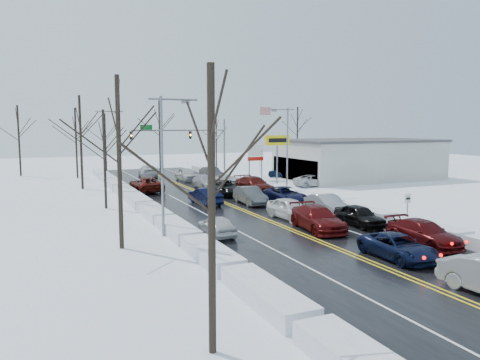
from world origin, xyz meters
name	(u,v)px	position (x,y,z in m)	size (l,w,h in m)	color
ground	(255,215)	(0.00, 0.00, 0.00)	(160.00, 160.00, 0.00)	white
road_surface	(245,211)	(0.00, 2.00, 0.01)	(14.00, 84.00, 0.01)	black
snow_bank_left	(156,218)	(-7.60, 2.00, 0.00)	(1.57, 72.00, 0.77)	silver
snow_bank_right	(321,205)	(7.60, 2.00, 0.00)	(1.57, 72.00, 0.77)	silver
traffic_signal_mast	(190,138)	(3.45, 27.99, 5.48)	(13.28, 0.39, 8.00)	slate
tires_plus_sign	(277,144)	(10.50, 15.99, 4.99)	(3.20, 0.34, 6.00)	slate
used_vehicles_sign	(255,155)	(10.50, 22.00, 3.32)	(2.20, 0.22, 4.65)	slate
speed_limit_sign	(408,204)	(8.20, -8.00, 1.63)	(0.55, 0.09, 2.35)	slate
flagpole	(261,134)	(15.17, 30.00, 5.93)	(1.87, 1.20, 10.00)	silver
dealership_building	(358,159)	(23.98, 18.00, 2.66)	(20.40, 12.40, 5.30)	beige
streetlight_ne	(286,143)	(8.30, 10.00, 5.31)	(3.20, 0.25, 9.00)	slate
streetlight_sw	(165,154)	(-8.30, -4.00, 5.31)	(3.20, 0.25, 9.00)	slate
streetlight_nw	(105,141)	(-8.30, 24.00, 5.31)	(3.20, 0.25, 9.00)	slate
tree_left_a	(211,154)	(-11.00, -20.00, 6.29)	(3.60, 3.60, 9.00)	#2D231C
tree_left_b	(118,128)	(-11.50, -6.00, 6.99)	(4.00, 4.00, 10.00)	#2D231C
tree_left_c	(104,140)	(-10.50, 8.00, 5.94)	(3.40, 3.40, 8.50)	#2D231C
tree_left_d	(80,124)	(-11.20, 22.00, 7.33)	(4.20, 4.20, 10.50)	#2D231C
tree_left_e	(76,129)	(-10.80, 34.00, 6.64)	(3.80, 3.80, 9.50)	#2D231C
tree_far_a	(18,127)	(-18.00, 40.00, 6.99)	(4.00, 4.00, 10.00)	#2D231C
tree_far_b	(105,131)	(-6.00, 41.00, 6.29)	(3.60, 3.60, 9.00)	#2D231C
tree_far_c	(159,122)	(2.00, 39.00, 7.68)	(4.40, 4.40, 11.00)	#2D231C
tree_far_d	(216,133)	(12.00, 40.50, 5.94)	(3.40, 3.40, 8.50)	#2D231C
tree_far_e	(297,124)	(28.00, 41.00, 7.33)	(4.20, 4.20, 10.50)	#2D231C
queued_car_2	(397,259)	(1.77, -14.18, 0.00)	(2.21, 4.80, 1.33)	black
queued_car_3	(317,230)	(1.65, -6.51, 0.00)	(2.28, 5.60, 1.63)	#520A0B
queued_car_4	(290,219)	(1.79, -2.50, 0.00)	(1.92, 4.76, 1.62)	white
queued_car_5	(250,204)	(1.87, 4.97, 0.00)	(1.68, 4.81, 1.58)	#474A4C
queued_car_6	(226,195)	(1.92, 11.04, 0.00)	(2.57, 5.57, 1.55)	black
queued_car_7	(206,188)	(1.80, 16.86, 0.00)	(2.06, 5.06, 1.47)	#A1A3A9
queued_car_8	(187,181)	(1.92, 24.70, 0.00)	(2.01, 5.00, 1.70)	silver
queued_car_11	(423,245)	(5.23, -12.56, 0.00)	(2.08, 5.11, 1.48)	#45090B
queued_car_12	(359,226)	(5.12, -6.59, 0.00)	(1.77, 4.40, 1.50)	black
queued_car_13	(327,215)	(5.31, -2.27, 0.00)	(1.73, 4.96, 1.63)	#999BA1
queued_car_14	(286,203)	(5.14, 4.24, 0.00)	(2.48, 5.39, 1.50)	black
queued_car_15	(254,193)	(5.36, 11.53, 0.00)	(2.38, 5.85, 1.70)	#440C09
queued_car_16	(226,185)	(5.06, 18.89, 0.00)	(1.58, 3.92, 1.34)	silver
queued_car_17	(211,180)	(5.34, 24.75, 0.00)	(1.76, 5.03, 1.66)	#404245
oncoming_car_0	(205,204)	(-1.92, 6.53, 0.00)	(1.63, 4.68, 1.54)	black
oncoming_car_1	(146,192)	(-5.11, 16.73, 0.00)	(2.73, 5.91, 1.64)	#52110B
oncoming_car_2	(148,177)	(-1.72, 31.09, 0.00)	(2.36, 5.80, 1.68)	silver
oncoming_car_3	(217,236)	(-5.28, -5.30, 0.00)	(1.59, 3.95, 1.34)	silver
parked_car_0	(314,186)	(14.10, 13.47, 0.00)	(2.24, 4.87, 1.35)	white
parked_car_1	(322,182)	(17.15, 16.28, 0.00)	(1.98, 4.88, 1.42)	#45474A
parked_car_2	(283,178)	(14.80, 22.35, 0.00)	(1.99, 4.94, 1.68)	black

